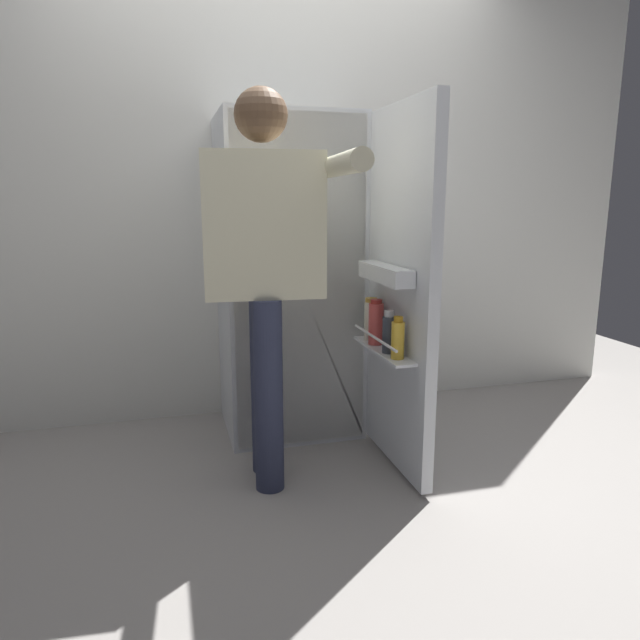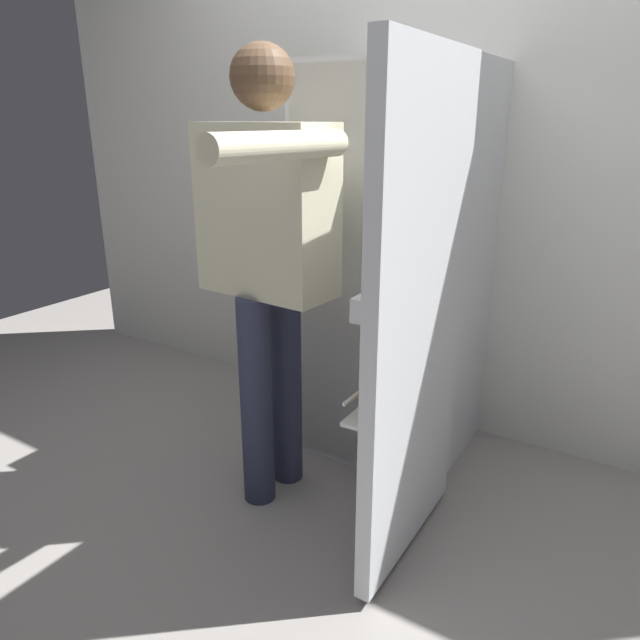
# 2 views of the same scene
# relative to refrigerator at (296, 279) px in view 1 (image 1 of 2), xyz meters

# --- Properties ---
(ground_plane) EXTENTS (6.29, 6.29, 0.00)m
(ground_plane) POSITION_rel_refrigerator_xyz_m (-0.03, -0.48, -0.80)
(ground_plane) COLOR gray
(kitchen_wall) EXTENTS (4.40, 0.10, 2.51)m
(kitchen_wall) POSITION_rel_refrigerator_xyz_m (-0.03, 0.39, 0.45)
(kitchen_wall) COLOR silver
(kitchen_wall) RESTS_ON ground_plane
(refrigerator) EXTENTS (0.72, 1.22, 1.60)m
(refrigerator) POSITION_rel_refrigerator_xyz_m (0.00, 0.00, 0.00)
(refrigerator) COLOR silver
(refrigerator) RESTS_ON ground_plane
(person) EXTENTS (0.56, 0.81, 1.62)m
(person) POSITION_rel_refrigerator_xyz_m (-0.24, -0.52, 0.18)
(person) COLOR #2D334C
(person) RESTS_ON ground_plane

